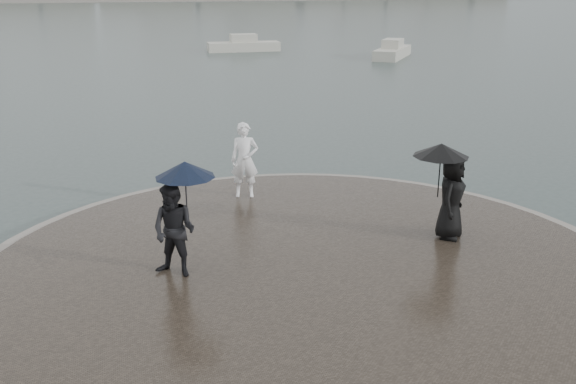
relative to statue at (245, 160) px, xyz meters
name	(u,v)px	position (x,y,z in m)	size (l,w,h in m)	color
kerb_ring	(307,282)	(0.22, -4.43, -1.10)	(12.50, 12.50, 0.32)	gray
quay_tip	(307,281)	(0.22, -4.43, -1.08)	(11.90, 11.90, 0.36)	#2D261E
statue	(245,160)	(0.00, 0.00, 0.00)	(0.66, 0.43, 1.80)	white
visitor_left	(177,215)	(-1.98, -3.91, 0.22)	(1.29, 1.12, 2.04)	black
visitor_right	(448,184)	(3.39, -3.59, 0.24)	(1.29, 1.15, 1.95)	black
boats	(203,59)	(2.83, 27.97, -0.88)	(36.12, 17.35, 1.50)	beige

